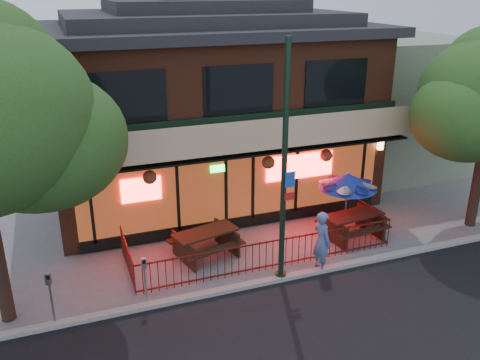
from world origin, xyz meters
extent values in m
plane|color=gray|center=(0.00, 0.00, 0.00)|extent=(80.00, 80.00, 0.00)
cube|color=#999993|center=(0.00, -0.50, 0.06)|extent=(80.00, 0.25, 0.12)
cube|color=brown|center=(0.00, 7.20, 3.25)|extent=(12.00, 8.00, 6.50)
cube|color=#59230F|center=(0.00, 3.18, 1.65)|extent=(11.00, 0.06, 2.60)
cube|color=#FF0C0C|center=(2.30, 3.10, 2.10)|extent=(2.60, 0.04, 0.90)
cube|color=#FF0C0C|center=(-3.40, 3.10, 2.00)|extent=(1.30, 0.04, 0.80)
cube|color=tan|center=(0.00, 2.70, 3.55)|extent=(12.20, 1.33, 1.26)
cube|color=black|center=(-3.60, 3.18, 5.00)|extent=(2.40, 0.06, 1.60)
cube|color=black|center=(0.00, 3.18, 5.00)|extent=(2.40, 0.06, 1.60)
cube|color=black|center=(3.60, 3.18, 5.00)|extent=(2.40, 0.06, 1.60)
cube|color=black|center=(0.00, 3.15, 0.25)|extent=(11.00, 0.12, 0.40)
cube|color=#FFC672|center=(5.60, 3.02, 2.55)|extent=(0.18, 0.18, 0.32)
cube|color=gray|center=(9.00, 7.70, 3.00)|extent=(6.00, 7.00, 6.00)
cube|color=#49170F|center=(0.00, 0.20, 0.95)|extent=(8.40, 0.04, 0.04)
cube|color=#49170F|center=(0.00, 0.20, 0.12)|extent=(8.40, 0.04, 0.04)
cube|color=#49170F|center=(-4.20, 1.50, 0.95)|extent=(0.04, 2.60, 0.04)
cube|color=#49170F|center=(4.20, 1.50, 0.95)|extent=(0.04, 2.60, 0.04)
cylinder|color=#49170F|center=(0.00, 0.20, 0.50)|extent=(0.02, 0.02, 1.00)
cylinder|color=black|center=(0.00, -0.40, 3.50)|extent=(0.16, 0.16, 7.00)
cylinder|color=black|center=(0.00, -0.40, 0.10)|extent=(0.32, 0.32, 0.20)
cube|color=#194CB2|center=(0.12, -0.55, 3.20)|extent=(0.30, 0.02, 0.45)
cube|color=red|center=(0.12, -0.55, 2.70)|extent=(0.30, 0.02, 0.22)
cylinder|color=#35241A|center=(8.00, 0.50, 2.24)|extent=(0.36, 0.36, 4.48)
cube|color=#331F12|center=(-2.47, 1.50, 0.42)|extent=(0.41, 1.46, 0.84)
cube|color=#331F12|center=(-0.91, 1.87, 0.42)|extent=(0.41, 1.46, 0.84)
cube|color=#331F12|center=(-1.69, 1.68, 0.84)|extent=(2.19, 1.31, 0.07)
cube|color=#331F12|center=(-1.54, 1.07, 0.50)|extent=(2.07, 0.79, 0.06)
cube|color=#331F12|center=(-1.84, 2.29, 0.50)|extent=(2.07, 0.79, 0.06)
cube|color=#361A13|center=(2.61, 1.06, 0.43)|extent=(0.23, 1.49, 0.85)
cube|color=#361A13|center=(4.21, 1.24, 0.43)|extent=(0.23, 1.49, 0.85)
cube|color=#361A13|center=(3.41, 1.15, 0.85)|extent=(2.15, 1.09, 0.07)
cube|color=#361A13|center=(3.48, 0.52, 0.51)|extent=(2.09, 0.55, 0.06)
cube|color=#361A13|center=(3.34, 1.78, 0.51)|extent=(2.09, 0.55, 0.06)
cylinder|color=gray|center=(3.37, 1.59, 1.04)|extent=(0.05, 0.05, 2.09)
cone|color=navy|center=(3.37, 1.59, 1.95)|extent=(1.99, 1.99, 0.52)
sphere|color=gray|center=(3.37, 1.59, 2.23)|extent=(0.09, 0.10, 0.09)
imported|color=#5066A0|center=(1.36, -0.35, 0.97)|extent=(0.55, 0.76, 1.93)
cylinder|color=#999BA1|center=(-4.00, -0.40, 0.60)|extent=(0.05, 0.05, 1.20)
cube|color=#999BA1|center=(-4.00, -0.40, 1.33)|extent=(0.13, 0.11, 0.30)
cube|color=black|center=(-4.00, -0.46, 1.39)|extent=(0.09, 0.01, 0.11)
cylinder|color=gray|center=(-6.37, -0.40, 0.62)|extent=(0.06, 0.06, 1.24)
cube|color=gray|center=(-6.37, -0.40, 1.37)|extent=(0.16, 0.15, 0.31)
cube|color=black|center=(-6.37, -0.46, 1.44)|extent=(0.09, 0.03, 0.11)
camera|label=1|loc=(-5.68, -12.24, 8.20)|focal=38.00mm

